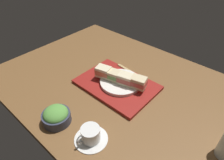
{
  "coord_description": "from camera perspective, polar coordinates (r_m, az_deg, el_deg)",
  "views": [
    {
      "loc": [
        -54.0,
        65.75,
        70.98
      ],
      "look_at": [
        1.23,
        4.0,
        5.0
      ],
      "focal_mm": 31.63,
      "sensor_mm": 36.0,
      "label": 1
    }
  ],
  "objects": [
    {
      "name": "sandwich_inner_near",
      "position": [
        1.05,
        4.11,
        0.38
      ],
      "size": [
        9.37,
        7.64,
        5.77
      ],
      "color": "beige",
      "rests_on": "sandwich_plate"
    },
    {
      "name": "sandwich_plate",
      "position": [
        1.08,
        2.35,
        -0.68
      ],
      "size": [
        22.59,
        22.59,
        1.78
      ],
      "primitive_type": "cylinder",
      "color": "white",
      "rests_on": "serving_tray"
    },
    {
      "name": "chopsticks_pair",
      "position": [
        1.17,
        5.53,
        2.36
      ],
      "size": [
        22.09,
        3.05,
        0.7
      ],
      "color": "tan",
      "rests_on": "serving_tray"
    },
    {
      "name": "serving_tray",
      "position": [
        1.09,
        1.44,
        -1.33
      ],
      "size": [
        41.88,
        29.89,
        1.79
      ],
      "primitive_type": "cube",
      "color": "maroon",
      "rests_on": "ground_plane"
    },
    {
      "name": "salad_bowl",
      "position": [
        0.93,
        -15.84,
        -9.91
      ],
      "size": [
        12.84,
        12.84,
        7.88
      ],
      "color": "#33384C",
      "rests_on": "ground_plane"
    },
    {
      "name": "ground_plane",
      "position": [
        1.12,
        1.84,
        -1.92
      ],
      "size": [
        140.0,
        100.0,
        3.0
      ],
      "primitive_type": "cube",
      "color": "brown"
    },
    {
      "name": "sandwich_inner_far",
      "position": [
        1.07,
        0.73,
        1.31
      ],
      "size": [
        9.16,
        7.81,
        5.28
      ],
      "color": "beige",
      "rests_on": "sandwich_plate"
    },
    {
      "name": "sandwich_nearmost",
      "position": [
        1.03,
        7.63,
        -0.67
      ],
      "size": [
        9.36,
        7.96,
        5.89
      ],
      "color": "beige",
      "rests_on": "sandwich_plate"
    },
    {
      "name": "coffee_cup",
      "position": [
        0.84,
        -6.24,
        -15.57
      ],
      "size": [
        14.2,
        14.2,
        6.81
      ],
      "color": "white",
      "rests_on": "ground_plane"
    },
    {
      "name": "sandwich_farmost",
      "position": [
        1.09,
        -2.5,
        2.42
      ],
      "size": [
        9.27,
        7.67,
        5.89
      ],
      "color": "beige",
      "rests_on": "sandwich_plate"
    }
  ]
}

